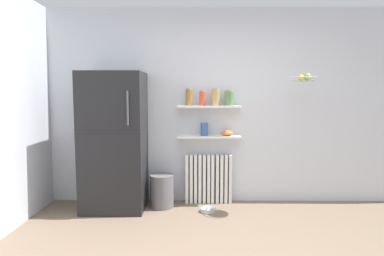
{
  "coord_description": "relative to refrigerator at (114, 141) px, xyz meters",
  "views": [
    {
      "loc": [
        -0.23,
        -2.57,
        1.48
      ],
      "look_at": [
        -0.27,
        1.6,
        1.05
      ],
      "focal_mm": 31.8,
      "sensor_mm": 36.0,
      "label": 1
    }
  ],
  "objects": [
    {
      "name": "ground_plane",
      "position": [
        1.26,
        -1.18,
        -0.87
      ],
      "size": [
        7.04,
        7.04,
        0.0
      ],
      "primitive_type": "plane",
      "color": "#7A6651"
    },
    {
      "name": "back_wall",
      "position": [
        1.26,
        0.37,
        0.43
      ],
      "size": [
        7.04,
        0.1,
        2.6
      ],
      "primitive_type": "cube",
      "color": "silver",
      "rests_on": "ground_plane"
    },
    {
      "name": "refrigerator",
      "position": [
        0.0,
        0.0,
        0.0
      ],
      "size": [
        0.77,
        0.68,
        1.74
      ],
      "color": "black",
      "rests_on": "ground_plane"
    },
    {
      "name": "radiator",
      "position": [
        1.21,
        0.24,
        -0.54
      ],
      "size": [
        0.62,
        0.12,
        0.66
      ],
      "color": "white",
      "rests_on": "ground_plane"
    },
    {
      "name": "wall_shelf_lower",
      "position": [
        1.21,
        0.21,
        0.04
      ],
      "size": [
        0.84,
        0.22,
        0.02
      ],
      "primitive_type": "cube",
      "color": "white"
    },
    {
      "name": "wall_shelf_upper",
      "position": [
        1.21,
        0.21,
        0.43
      ],
      "size": [
        0.84,
        0.22,
        0.02
      ],
      "primitive_type": "cube",
      "color": "white"
    },
    {
      "name": "storage_jar_0",
      "position": [
        0.95,
        0.21,
        0.56
      ],
      "size": [
        0.09,
        0.09,
        0.23
      ],
      "color": "olive",
      "rests_on": "wall_shelf_upper"
    },
    {
      "name": "storage_jar_1",
      "position": [
        1.12,
        0.21,
        0.55
      ],
      "size": [
        0.08,
        0.08,
        0.2
      ],
      "color": "#C64C38",
      "rests_on": "wall_shelf_upper"
    },
    {
      "name": "storage_jar_2",
      "position": [
        1.3,
        0.21,
        0.56
      ],
      "size": [
        0.11,
        0.11,
        0.22
      ],
      "color": "tan",
      "rests_on": "wall_shelf_upper"
    },
    {
      "name": "storage_jar_3",
      "position": [
        1.47,
        0.21,
        0.55
      ],
      "size": [
        0.11,
        0.11,
        0.2
      ],
      "color": "#5B7F4C",
      "rests_on": "wall_shelf_upper"
    },
    {
      "name": "vase",
      "position": [
        1.15,
        0.21,
        0.13
      ],
      "size": [
        0.1,
        0.1,
        0.17
      ],
      "primitive_type": "cylinder",
      "color": "#38609E",
      "rests_on": "wall_shelf_lower"
    },
    {
      "name": "shelf_bowl",
      "position": [
        1.45,
        0.21,
        0.08
      ],
      "size": [
        0.16,
        0.16,
        0.07
      ],
      "primitive_type": "ellipsoid",
      "color": "orange",
      "rests_on": "wall_shelf_lower"
    },
    {
      "name": "trash_bin",
      "position": [
        0.6,
        0.05,
        -0.66
      ],
      "size": [
        0.31,
        0.31,
        0.43
      ],
      "primitive_type": "cylinder",
      "color": "slate",
      "rests_on": "ground_plane"
    },
    {
      "name": "pet_food_bowl",
      "position": [
        1.19,
        -0.13,
        -0.85
      ],
      "size": [
        0.19,
        0.19,
        0.05
      ],
      "primitive_type": "cylinder",
      "color": "#B7B7BC",
      "rests_on": "ground_plane"
    },
    {
      "name": "hanging_fruit_basket",
      "position": [
        2.33,
        -0.12,
        0.79
      ],
      "size": [
        0.31,
        0.31,
        0.1
      ],
      "color": "#B2B2B7"
    }
  ]
}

